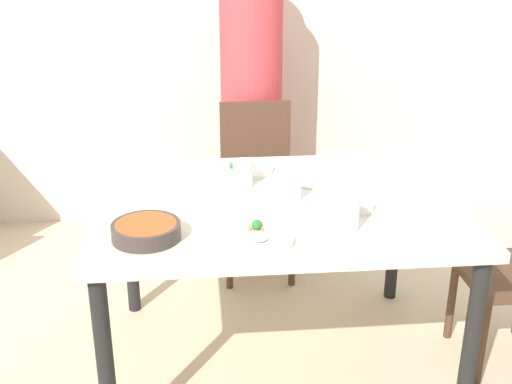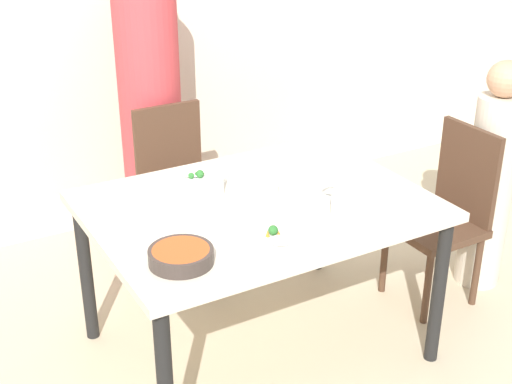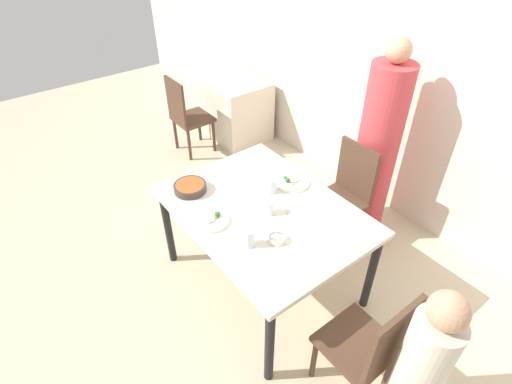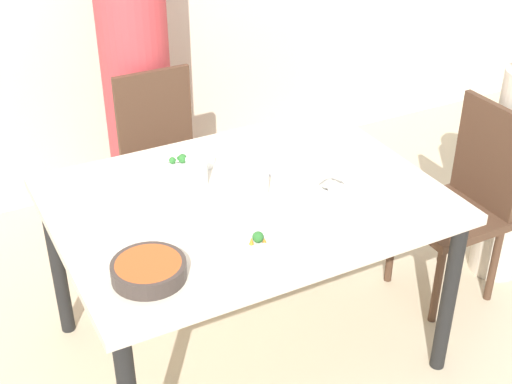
# 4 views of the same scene
# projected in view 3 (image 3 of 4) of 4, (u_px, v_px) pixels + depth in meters

# --- Properties ---
(ground_plane) EXTENTS (10.00, 10.00, 0.00)m
(ground_plane) POSITION_uv_depth(u_px,v_px,m) (263.00, 280.00, 3.26)
(ground_plane) COLOR beige
(wall_back) EXTENTS (10.00, 0.06, 2.70)m
(wall_back) POSITION_uv_depth(u_px,v_px,m) (422.00, 74.00, 3.20)
(wall_back) COLOR beige
(wall_back) RESTS_ON ground_plane
(dining_table) EXTENTS (1.42, 1.06, 0.76)m
(dining_table) POSITION_uv_depth(u_px,v_px,m) (264.00, 217.00, 2.84)
(dining_table) COLOR beige
(dining_table) RESTS_ON ground_plane
(chair_adult_spot) EXTENTS (0.40, 0.40, 0.92)m
(chair_adult_spot) POSITION_uv_depth(u_px,v_px,m) (344.00, 193.00, 3.38)
(chair_adult_spot) COLOR #4C3323
(chair_adult_spot) RESTS_ON ground_plane
(chair_child_spot) EXTENTS (0.40, 0.40, 0.92)m
(chair_child_spot) POSITION_uv_depth(u_px,v_px,m) (369.00, 346.00, 2.26)
(chair_child_spot) COLOR #4C3323
(chair_child_spot) RESTS_ON ground_plane
(person_adult) EXTENTS (0.35, 0.35, 1.72)m
(person_adult) POSITION_uv_depth(u_px,v_px,m) (377.00, 149.00, 3.35)
(person_adult) COLOR #C63D42
(person_adult) RESTS_ON ground_plane
(person_child) EXTENTS (0.24, 0.24, 1.22)m
(person_child) POSITION_uv_depth(u_px,v_px,m) (416.00, 377.00, 2.03)
(person_child) COLOR beige
(person_child) RESTS_ON ground_plane
(bowl_curry) EXTENTS (0.24, 0.24, 0.06)m
(bowl_curry) POSITION_uv_depth(u_px,v_px,m) (190.00, 187.00, 2.94)
(bowl_curry) COLOR #3D332D
(bowl_curry) RESTS_ON dining_table
(plate_rice_adult) EXTENTS (0.25, 0.25, 0.06)m
(plate_rice_adult) POSITION_uv_depth(u_px,v_px,m) (292.00, 181.00, 3.02)
(plate_rice_adult) COLOR white
(plate_rice_adult) RESTS_ON dining_table
(plate_rice_child) EXTENTS (0.24, 0.24, 0.06)m
(plate_rice_child) POSITION_uv_depth(u_px,v_px,m) (211.00, 220.00, 2.68)
(plate_rice_child) COLOR white
(plate_rice_child) RESTS_ON dining_table
(bowl_rice_small) EXTENTS (0.11, 0.11, 0.04)m
(bowl_rice_small) POSITION_uv_depth(u_px,v_px,m) (277.00, 239.00, 2.53)
(bowl_rice_small) COLOR white
(bowl_rice_small) RESTS_ON dining_table
(glass_water_tall) EXTENTS (0.07, 0.07, 0.12)m
(glass_water_tall) POSITION_uv_depth(u_px,v_px,m) (249.00, 238.00, 2.47)
(glass_water_tall) COLOR silver
(glass_water_tall) RESTS_ON dining_table
(glass_water_short) EXTENTS (0.07, 0.07, 0.10)m
(glass_water_short) POSITION_uv_depth(u_px,v_px,m) (270.00, 208.00, 2.72)
(glass_water_short) COLOR silver
(glass_water_short) RESTS_ON dining_table
(glass_water_center) EXTENTS (0.08, 0.08, 0.11)m
(glass_water_center) POSITION_uv_depth(u_px,v_px,m) (271.00, 185.00, 2.91)
(glass_water_center) COLOR silver
(glass_water_center) RESTS_ON dining_table
(napkin_folded) EXTENTS (0.14, 0.14, 0.01)m
(napkin_folded) POSITION_uv_depth(u_px,v_px,m) (269.00, 172.00, 3.14)
(napkin_folded) COLOR white
(napkin_folded) RESTS_ON dining_table
(fork_steel) EXTENTS (0.18, 0.08, 0.01)m
(fork_steel) POSITION_uv_depth(u_px,v_px,m) (322.00, 226.00, 2.64)
(fork_steel) COLOR silver
(fork_steel) RESTS_ON dining_table
(spoon_steel) EXTENTS (0.17, 0.10, 0.01)m
(spoon_steel) POSITION_uv_depth(u_px,v_px,m) (290.00, 217.00, 2.72)
(spoon_steel) COLOR silver
(spoon_steel) RESTS_ON dining_table
(background_table) EXTENTS (0.80, 0.63, 0.73)m
(background_table) POSITION_uv_depth(u_px,v_px,m) (234.00, 108.00, 4.91)
(background_table) COLOR beige
(background_table) RESTS_ON ground_plane
(chair_background) EXTENTS (0.40, 0.40, 0.92)m
(chair_background) POSITION_uv_depth(u_px,v_px,m) (187.00, 115.00, 4.52)
(chair_background) COLOR #4C3323
(chair_background) RESTS_ON ground_plane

